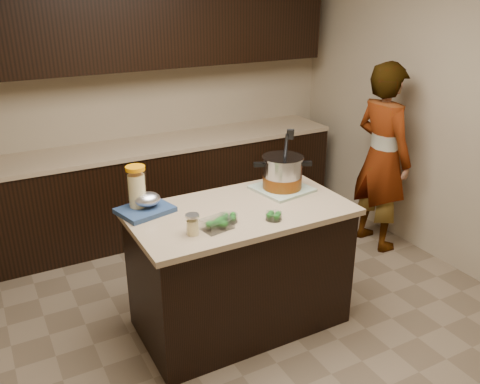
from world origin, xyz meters
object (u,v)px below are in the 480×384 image
at_px(stock_pot, 282,175).
at_px(island, 240,267).
at_px(person, 382,158).
at_px(lemonade_pitcher, 137,191).

bearing_deg(stock_pot, island, -136.31).
height_order(island, stock_pot, stock_pot).
bearing_deg(island, stock_pot, 19.24).
bearing_deg(person, stock_pot, 103.81).
bearing_deg(lemonade_pitcher, person, 4.77).
height_order(stock_pot, lemonade_pitcher, stock_pot).
height_order(island, lemonade_pitcher, lemonade_pitcher).
bearing_deg(stock_pot, person, 39.10).
relative_size(island, lemonade_pitcher, 4.80).
distance_m(island, stock_pot, 0.72).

